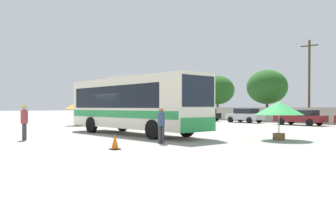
% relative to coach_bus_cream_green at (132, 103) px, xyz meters
% --- Properties ---
extents(ground_plane, '(300.00, 300.00, 0.00)m').
position_rel_coach_bus_cream_green_xyz_m(ground_plane, '(-0.95, 9.46, -1.97)').
color(ground_plane, gray).
extents(perimeter_wall, '(80.00, 0.30, 1.66)m').
position_rel_coach_bus_cream_green_xyz_m(perimeter_wall, '(-0.95, 21.64, -1.14)').
color(perimeter_wall, '#B2AD9E').
rests_on(perimeter_wall, ground_plane).
extents(coach_bus_cream_green, '(11.26, 3.52, 3.70)m').
position_rel_coach_bus_cream_green_xyz_m(coach_bus_cream_green, '(0.00, 0.00, 0.00)').
color(coach_bus_cream_green, silver).
rests_on(coach_bus_cream_green, ground_plane).
extents(attendant_by_bus_door, '(0.46, 0.46, 1.67)m').
position_rel_coach_bus_cream_green_xyz_m(attendant_by_bus_door, '(5.54, -1.74, -1.03)').
color(attendant_by_bus_door, '#38383D').
rests_on(attendant_by_bus_door, ground_plane).
extents(passenger_waiting_on_apron, '(0.50, 0.50, 1.79)m').
position_rel_coach_bus_cream_green_xyz_m(passenger_waiting_on_apron, '(-0.05, -6.41, -0.95)').
color(passenger_waiting_on_apron, '#38383D').
rests_on(passenger_waiting_on_apron, ground_plane).
extents(vendor_umbrella_near_gate_orange, '(2.34, 2.34, 2.19)m').
position_rel_coach_bus_cream_green_xyz_m(vendor_umbrella_near_gate_orange, '(-11.95, 1.33, -0.14)').
color(vendor_umbrella_near_gate_orange, gray).
rests_on(vendor_umbrella_near_gate_orange, ground_plane).
extents(vendor_umbrella_secondary_green, '(2.45, 2.45, 1.98)m').
position_rel_coach_bus_cream_green_xyz_m(vendor_umbrella_secondary_green, '(7.75, 4.10, -0.36)').
color(vendor_umbrella_secondary_green, gray).
rests_on(vendor_umbrella_secondary_green, ground_plane).
extents(parked_car_leftmost_black, '(4.23, 2.13, 1.52)m').
position_rel_coach_bus_cream_green_xyz_m(parked_car_leftmost_black, '(-12.94, 17.80, -1.17)').
color(parked_car_leftmost_black, black).
rests_on(parked_car_leftmost_black, ground_plane).
extents(parked_car_second_silver, '(4.14, 2.23, 1.54)m').
position_rel_coach_bus_cream_green_xyz_m(parked_car_second_silver, '(-6.87, 18.31, -1.16)').
color(parked_car_second_silver, '#B7BABF').
rests_on(parked_car_second_silver, ground_plane).
extents(parked_car_third_maroon, '(4.67, 2.18, 1.42)m').
position_rel_coach_bus_cream_green_xyz_m(parked_car_third_maroon, '(-0.09, 18.23, -1.21)').
color(parked_car_third_maroon, maroon).
rests_on(parked_car_third_maroon, ground_plane).
extents(utility_pole_near, '(1.79, 0.49, 8.84)m').
position_rel_coach_bus_cream_green_xyz_m(utility_pole_near, '(-2.28, 23.21, 2.63)').
color(utility_pole_near, '#4C3823').
rests_on(utility_pole_near, ground_plane).
extents(roadside_tree_left, '(4.99, 4.99, 6.35)m').
position_rel_coach_bus_cream_green_xyz_m(roadside_tree_left, '(-18.69, 25.77, 2.24)').
color(roadside_tree_left, brown).
rests_on(roadside_tree_left, ground_plane).
extents(roadside_tree_midleft, '(4.92, 4.92, 6.25)m').
position_rel_coach_bus_cream_green_xyz_m(roadside_tree_midleft, '(-8.41, 24.07, 2.18)').
color(roadside_tree_midleft, brown).
rests_on(roadside_tree_midleft, ground_plane).
extents(traffic_cone_on_apron, '(0.36, 0.36, 0.64)m').
position_rel_coach_bus_cream_green_xyz_m(traffic_cone_on_apron, '(6.33, -4.57, -1.66)').
color(traffic_cone_on_apron, black).
rests_on(traffic_cone_on_apron, ground_plane).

